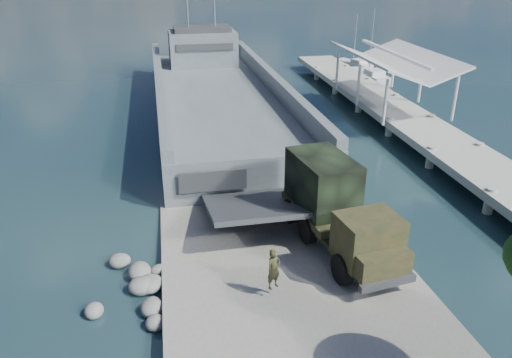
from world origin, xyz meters
The scene contains 9 objects.
ground centered at (0.00, 0.00, 0.00)m, with size 1400.00×1400.00×0.00m, color #173139.
boat_ramp centered at (0.00, -1.00, 0.25)m, with size 10.00×18.00×0.50m, color gray.
shoreline_rocks centered at (-6.20, 0.50, 0.00)m, with size 3.20×5.60×0.90m, color #585956, non-canonical shape.
pier centered at (13.00, 18.77, 1.60)m, with size 6.40×44.00×6.10m.
landing_craft centered at (-0.14, 23.49, 0.93)m, with size 10.33×38.63×11.42m.
military_truck centered at (2.47, 1.96, 2.26)m, with size 3.49×7.87×3.53m.
soldier centered at (-0.93, -1.23, 1.30)m, with size 0.58×0.38×1.59m, color black.
sailboat_near centered at (16.71, 32.71, 0.39)m, with size 2.65×6.20×7.31m.
sailboat_far centered at (17.38, 38.87, 0.33)m, with size 3.26×5.26×6.18m.
Camera 1 is at (-4.31, -15.92, 12.13)m, focal length 35.00 mm.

